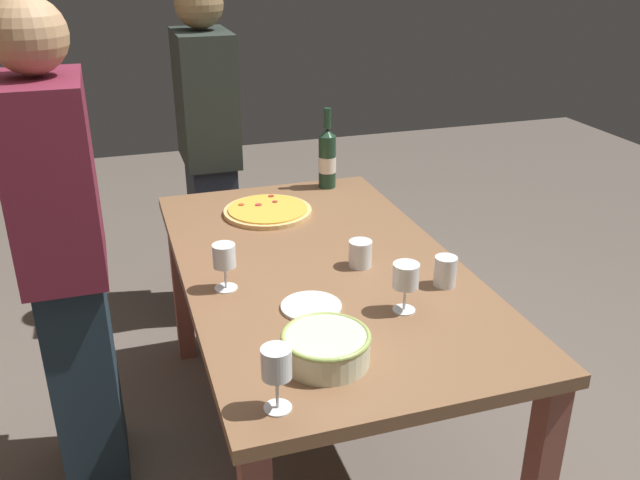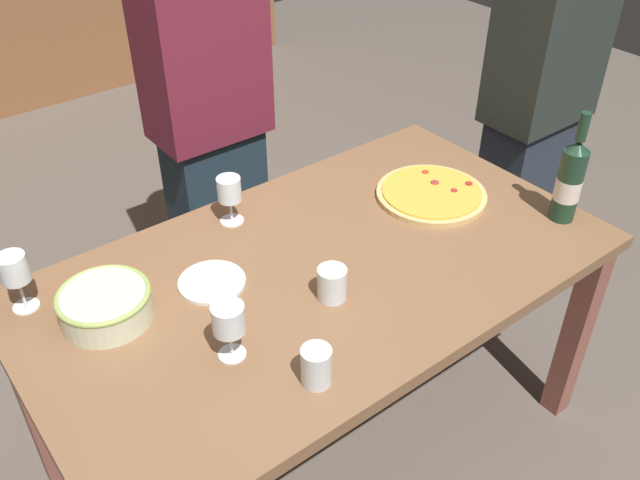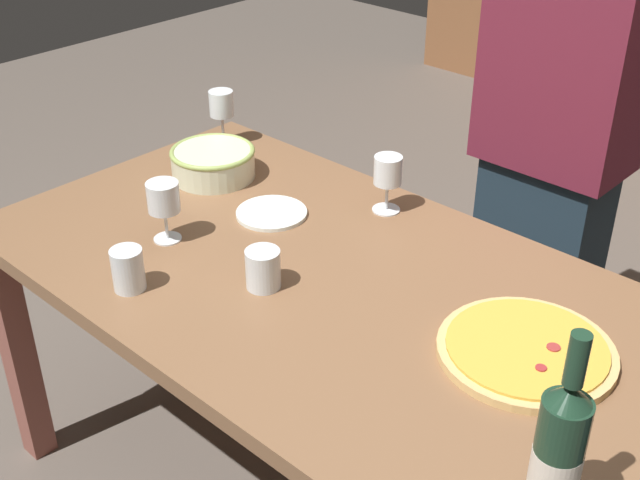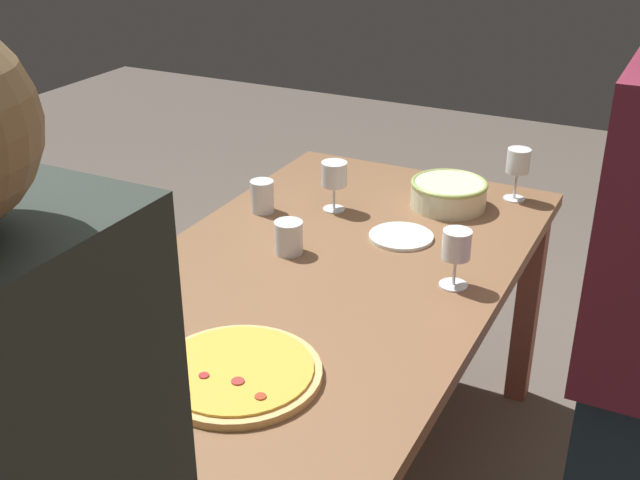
{
  "view_description": "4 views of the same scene",
  "coord_description": "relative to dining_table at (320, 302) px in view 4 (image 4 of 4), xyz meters",
  "views": [
    {
      "loc": [
        -1.93,
        0.62,
        1.74
      ],
      "look_at": [
        0.0,
        0.0,
        0.84
      ],
      "focal_mm": 38.16,
      "sensor_mm": 36.0,
      "label": 1
    },
    {
      "loc": [
        -0.89,
        -1.15,
        1.91
      ],
      "look_at": [
        0.0,
        0.0,
        0.84
      ],
      "focal_mm": 38.25,
      "sensor_mm": 36.0,
      "label": 2
    },
    {
      "loc": [
        1.05,
        -1.13,
        1.75
      ],
      "look_at": [
        0.0,
        0.0,
        0.84
      ],
      "focal_mm": 46.46,
      "sensor_mm": 36.0,
      "label": 3
    },
    {
      "loc": [
        1.59,
        0.8,
        1.7
      ],
      "look_at": [
        0.0,
        0.0,
        0.84
      ],
      "focal_mm": 44.53,
      "sensor_mm": 36.0,
      "label": 4
    }
  ],
  "objects": [
    {
      "name": "wine_bottle",
      "position": [
        0.71,
        -0.26,
        0.22
      ],
      "size": [
        0.07,
        0.07,
        0.34
      ],
      "color": "#1B3927",
      "rests_on": "dining_table"
    },
    {
      "name": "cup_amber",
      "position": [
        -0.05,
        -0.12,
        0.14
      ],
      "size": [
        0.08,
        0.08,
        0.09
      ],
      "primitive_type": "cylinder",
      "color": "white",
      "rests_on": "dining_table"
    },
    {
      "name": "wine_glass_far_left",
      "position": [
        -0.37,
        -0.14,
        0.2
      ],
      "size": [
        0.08,
        0.08,
        0.15
      ],
      "color": "white",
      "rests_on": "dining_table"
    },
    {
      "name": "cup_ceramic",
      "position": [
        -0.26,
        -0.32,
        0.14
      ],
      "size": [
        0.07,
        0.07,
        0.1
      ],
      "primitive_type": "cylinder",
      "color": "white",
      "rests_on": "dining_table"
    },
    {
      "name": "wine_glass_by_bottle",
      "position": [
        -0.69,
        0.32,
        0.21
      ],
      "size": [
        0.07,
        0.07,
        0.16
      ],
      "color": "white",
      "rests_on": "dining_table"
    },
    {
      "name": "side_plate",
      "position": [
        -0.27,
        0.11,
        0.1
      ],
      "size": [
        0.18,
        0.18,
        0.01
      ],
      "primitive_type": "cylinder",
      "color": "white",
      "rests_on": "dining_table"
    },
    {
      "name": "pizza",
      "position": [
        0.49,
        0.06,
        0.1
      ],
      "size": [
        0.34,
        0.34,
        0.03
      ],
      "color": "#DEB36D",
      "rests_on": "dining_table"
    },
    {
      "name": "wine_glass_near_pizza",
      "position": [
        -0.08,
        0.33,
        0.2
      ],
      "size": [
        0.07,
        0.07,
        0.15
      ],
      "color": "white",
      "rests_on": "dining_table"
    },
    {
      "name": "dining_table",
      "position": [
        0.0,
        0.0,
        0.0
      ],
      "size": [
        1.6,
        0.9,
        0.75
      ],
      "color": "brown",
      "rests_on": "ground"
    },
    {
      "name": "serving_bowl",
      "position": [
        -0.54,
        0.16,
        0.14
      ],
      "size": [
        0.23,
        0.23,
        0.08
      ],
      "color": "beige",
      "rests_on": "dining_table"
    }
  ]
}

